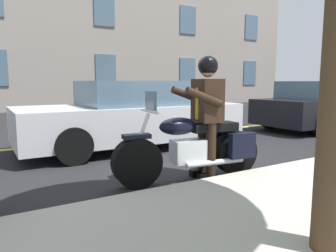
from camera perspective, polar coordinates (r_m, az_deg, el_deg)
The scene contains 7 objects.
ground_plane at distance 6.12m, azimuth -1.21°, elevation -5.18°, with size 80.00×80.00×0.00m, color black.
lane_center_stripe at distance 7.88m, azimuth -8.39°, elevation -2.27°, with size 60.00×0.16×0.01m, color #E5DB4C.
motorcycle_main at distance 4.52m, azimuth 4.68°, elevation -3.98°, with size 2.22×0.76×1.26m.
rider_main at distance 4.54m, azimuth 6.85°, elevation 3.47°, with size 0.67×0.60×1.74m.
car_silver at distance 10.62m, azimuth 26.25°, elevation 3.32°, with size 4.60×1.92×1.40m.
car_dark at distance 6.81m, azimuth -6.05°, elevation 2.00°, with size 4.60×1.92×1.40m.
building_backdrop at distance 20.38m, azimuth -14.27°, elevation 17.88°, with size 25.65×6.06×10.03m.
Camera 1 is at (2.93, 5.19, 1.38)m, focal length 34.22 mm.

